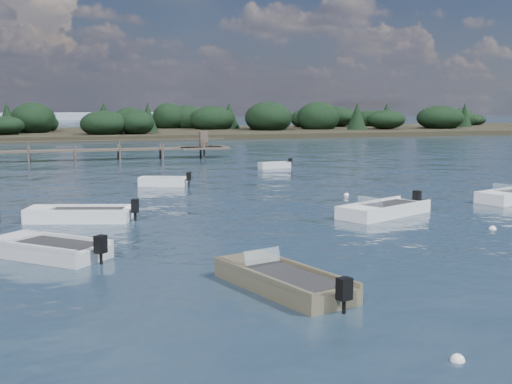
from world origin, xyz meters
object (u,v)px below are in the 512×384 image
object	(u,v)px
tender_far_grey_b	(274,166)
dinghy_mid_grey	(79,217)
dinghy_near_olive	(283,284)
tender_far_white	(163,183)
dinghy_extra_b	(48,252)
dinghy_mid_white_a	(384,212)

from	to	relation	value
tender_far_grey_b	dinghy_mid_grey	world-z (taller)	dinghy_mid_grey
dinghy_near_olive	dinghy_mid_grey	bearing A→B (deg)	111.62
tender_far_grey_b	tender_far_white	distance (m)	14.55
tender_far_grey_b	dinghy_extra_b	bearing A→B (deg)	-123.07
dinghy_extra_b	dinghy_near_olive	bearing A→B (deg)	-43.72
tender_far_white	dinghy_mid_grey	bearing A→B (deg)	-116.35
dinghy_mid_white_a	dinghy_mid_grey	size ratio (longest dim) A/B	1.05
dinghy_extra_b	dinghy_near_olive	world-z (taller)	dinghy_near_olive
tender_far_grey_b	tender_far_white	world-z (taller)	tender_far_white
dinghy_mid_white_a	tender_far_white	distance (m)	17.28
tender_far_grey_b	dinghy_near_olive	bearing A→B (deg)	-108.68
tender_far_grey_b	dinghy_extra_b	world-z (taller)	dinghy_extra_b
dinghy_extra_b	tender_far_white	xyz separation A→B (m)	(7.28, 19.15, -0.00)
dinghy_mid_white_a	tender_far_grey_b	world-z (taller)	dinghy_mid_white_a
dinghy_mid_grey	dinghy_near_olive	world-z (taller)	dinghy_mid_grey
dinghy_mid_grey	tender_far_white	world-z (taller)	dinghy_mid_grey
dinghy_extra_b	dinghy_near_olive	xyz separation A→B (m)	(6.72, -6.43, -0.01)
tender_far_grey_b	dinghy_extra_b	xyz separation A→B (m)	(-18.50, -28.41, 0.03)
dinghy_mid_white_a	dinghy_extra_b	bearing A→B (deg)	-165.31
tender_far_grey_b	tender_far_white	xyz separation A→B (m)	(-11.22, -9.26, 0.02)
dinghy_mid_grey	dinghy_near_olive	xyz separation A→B (m)	(5.38, -13.58, -0.01)
dinghy_mid_white_a	dinghy_near_olive	world-z (taller)	dinghy_mid_white_a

